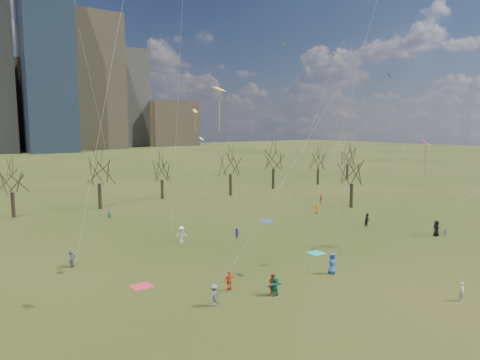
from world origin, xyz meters
TOP-DOWN VIEW (x-y plane):
  - ground at (0.00, 0.00)m, footprint 500.00×500.00m
  - bare_tree_row at (-0.09, 37.22)m, footprint 113.04×29.80m
  - blanket_teal at (3.76, 3.73)m, footprint 1.60×1.50m
  - blanket_navy at (8.95, 18.23)m, footprint 1.60×1.50m
  - blanket_crimson at (-14.45, 5.52)m, footprint 1.60×1.50m
  - person_0 at (0.48, -1.41)m, footprint 1.07×0.89m
  - person_1 at (3.96, -11.08)m, footprint 0.63×0.55m
  - person_2 at (-6.72, -1.92)m, footprint 0.68×0.85m
  - person_3 at (21.17, -0.19)m, footprint 0.65×0.77m
  - person_4 at (-9.10, 0.66)m, footprint 1.01×0.62m
  - person_5 at (-6.82, -2.27)m, footprint 1.45×0.50m
  - person_6 at (20.31, 0.41)m, footprint 0.95×1.10m
  - person_8 at (0.35, 13.11)m, footprint 0.73×0.76m
  - person_9 at (-5.62, 15.43)m, footprint 1.34×1.02m
  - person_10 at (24.61, 23.23)m, footprint 1.01×0.77m
  - person_11 at (-17.82, 13.81)m, footprint 1.29×1.54m
  - person_12 at (18.15, 17.81)m, footprint 0.61×0.81m
  - person_13 at (-8.28, 31.95)m, footprint 0.57×0.62m
  - person_14 at (17.59, 8.23)m, footprint 0.85×0.66m
  - person_15 at (-11.65, -1.12)m, footprint 1.23×0.99m
  - kites_airborne at (2.02, 10.48)m, footprint 55.64×45.61m

SIDE VIEW (x-z plane):
  - ground at x=0.00m, z-range 0.00..0.00m
  - blanket_teal at x=3.76m, z-range 0.00..0.03m
  - blanket_navy at x=8.95m, z-range 0.00..0.03m
  - blanket_crimson at x=-14.45m, z-range 0.00..0.03m
  - person_3 at x=21.17m, z-range 0.00..1.03m
  - person_8 at x=0.35m, z-range 0.00..1.23m
  - person_13 at x=-8.28m, z-range 0.00..1.41m
  - person_1 at x=3.96m, z-range 0.00..1.45m
  - person_12 at x=18.15m, z-range 0.00..1.48m
  - person_5 at x=-6.82m, z-range 0.00..1.55m
  - person_10 at x=24.61m, z-range 0.00..1.59m
  - person_4 at x=-9.10m, z-range 0.00..1.61m
  - person_15 at x=-11.65m, z-range 0.00..1.66m
  - person_11 at x=-17.82m, z-range 0.00..1.66m
  - person_2 at x=-6.72m, z-range 0.00..1.69m
  - person_14 at x=17.59m, z-range 0.00..1.74m
  - person_9 at x=-5.62m, z-range 0.00..1.84m
  - person_0 at x=0.48m, z-range 0.00..1.88m
  - person_6 at x=20.31m, z-range 0.00..1.91m
  - bare_tree_row at x=-0.09m, z-range 1.37..10.87m
  - kites_airborne at x=2.02m, z-range -4.12..32.94m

